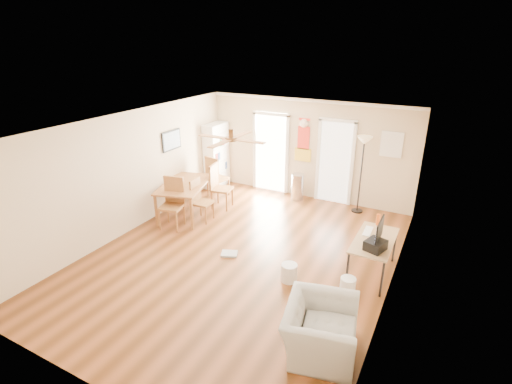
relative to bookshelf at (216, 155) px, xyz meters
The scene contains 30 objects.
floor 4.08m from the bookshelf, 50.15° to the right, with size 7.00×7.00×0.00m, color brown.
ceiling 4.32m from the bookshelf, 50.15° to the right, with size 5.50×7.00×0.00m, color silver, non-canonical shape.
wall_back 2.62m from the bookshelf, ahead, with size 5.50×0.04×2.60m, color beige, non-canonical shape.
wall_front 7.04m from the bookshelf, 68.75° to the right, with size 5.50×0.04×2.60m, color beige, non-canonical shape.
wall_left 3.08m from the bookshelf, 93.78° to the right, with size 0.04×7.00×2.60m, color beige, non-canonical shape.
wall_right 6.13m from the bookshelf, 29.95° to the right, with size 0.04×7.00×2.60m, color beige, non-canonical shape.
crown_molding 4.31m from the bookshelf, 50.15° to the right, with size 5.50×7.00×0.08m, color white, non-canonical shape.
kitchen_doorway 1.57m from the bookshelf, 16.09° to the left, with size 0.90×0.10×2.10m, color white, non-canonical shape.
bathroom_doorway 3.33m from the bookshelf, ahead, with size 0.80×0.10×2.10m, color white, non-canonical shape.
wall_decal 2.54m from the bookshelf, ahead, with size 0.46×0.03×1.10m, color red.
ac_grille 4.68m from the bookshelf, ahead, with size 0.50×0.04×0.60m, color white.
framed_poster 1.84m from the bookshelf, 96.10° to the right, with size 0.04×0.66×0.48m, color black.
ceiling_fan 4.48m from the bookshelf, 52.76° to the right, with size 1.24×1.24×0.20m, color #593819, non-canonical shape.
bookshelf is the anchor object (origin of this frame).
dining_table 2.09m from the bookshelf, 78.68° to the right, with size 0.96×1.60×0.80m, color brown, non-canonical shape.
dining_chair_right_a 1.60m from the bookshelf, 52.45° to the right, with size 0.46×0.46×1.11m, color #995D31, non-canonical shape.
dining_chair_right_b 2.31m from the bookshelf, 65.32° to the right, with size 0.41×0.41×1.00m, color #935F2F, non-canonical shape.
dining_chair_near 2.77m from the bookshelf, 78.60° to the right, with size 0.47×0.47×1.14m, color #9F6633, non-canonical shape.
dining_chair_far 0.85m from the bookshelf, 54.78° to the right, with size 0.46×0.46×1.12m, color #996331, non-canonical shape.
trash_can 2.50m from the bookshelf, ahead, with size 0.33×0.33×0.70m, color #A9A9AB.
torchiere_lamp 4.04m from the bookshelf, ahead, with size 0.36×0.36×1.89m, color black, non-canonical shape.
computer_desk 5.54m from the bookshelf, 26.70° to the right, with size 0.65×1.31×0.70m, color #A28458, non-canonical shape.
imac 5.70m from the bookshelf, 28.39° to the right, with size 0.07×0.54×0.50m, color black, non-canonical shape.
keyboard 5.25m from the bookshelf, 25.13° to the right, with size 0.13×0.41×0.02m, color silver.
printer 5.75m from the bookshelf, 29.52° to the right, with size 0.29×0.33×0.17m, color black.
orange_bottle 5.19m from the bookshelf, 20.98° to the right, with size 0.07×0.07×0.22m, color #CE5112.
wastebasket_a 5.06m from the bookshelf, 42.46° to the right, with size 0.28×0.28×0.33m, color silver.
wastebasket_b 5.77m from the bookshelf, 34.70° to the right, with size 0.26×0.26×0.30m, color silver.
floor_cloth 3.98m from the bookshelf, 53.61° to the right, with size 0.31×0.25×0.04m, color gray.
armchair 6.66m from the bookshelf, 44.93° to the right, with size 1.08×0.94×0.70m, color #A1A09B.
Camera 1 is at (3.29, -5.67, 4.01)m, focal length 26.96 mm.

